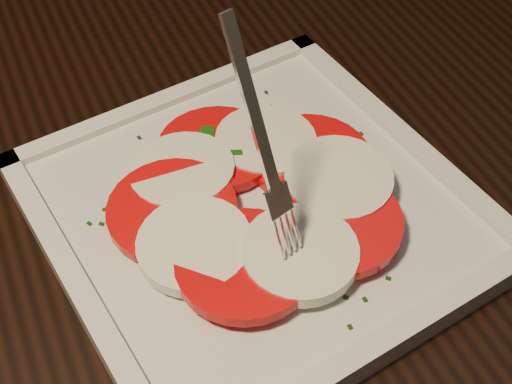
{
  "coord_description": "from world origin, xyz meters",
  "views": [
    {
      "loc": [
        -0.23,
        -0.19,
        1.14
      ],
      "look_at": [
        -0.14,
        0.12,
        0.78
      ],
      "focal_mm": 50.0,
      "sensor_mm": 36.0,
      "label": 1
    }
  ],
  "objects": [
    {
      "name": "plate",
      "position": [
        -0.14,
        0.12,
        0.76
      ],
      "size": [
        0.34,
        0.34,
        0.01
      ],
      "primitive_type": "cube",
      "rotation": [
        0.0,
        0.0,
        0.28
      ],
      "color": "silver",
      "rests_on": "table"
    },
    {
      "name": "fork",
      "position": [
        -0.15,
        0.09,
        0.86
      ],
      "size": [
        0.05,
        0.07,
        0.15
      ],
      "primitive_type": null,
      "rotation": [
        0.0,
        0.0,
        0.43
      ],
      "color": "white",
      "rests_on": "caprese_salad"
    },
    {
      "name": "table",
      "position": [
        -0.22,
        0.12,
        0.65
      ],
      "size": [
        1.3,
        0.96,
        0.75
      ],
      "rotation": [
        0.0,
        0.0,
        0.14
      ],
      "color": "black",
      "rests_on": "ground"
    },
    {
      "name": "caprese_salad",
      "position": [
        -0.14,
        0.12,
        0.77
      ],
      "size": [
        0.21,
        0.23,
        0.02
      ],
      "color": "red",
      "rests_on": "plate"
    }
  ]
}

